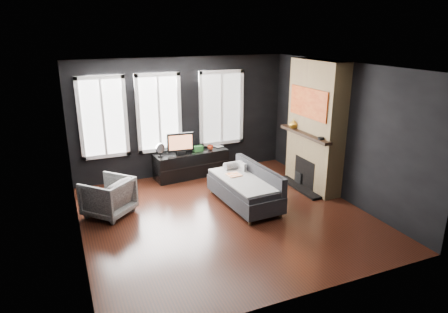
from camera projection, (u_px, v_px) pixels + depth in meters
name	position (u px, v px, depth m)	size (l,w,h in m)	color
floor	(225.00, 216.00, 7.34)	(5.00, 5.00, 0.00)	black
ceiling	(226.00, 66.00, 6.51)	(5.00, 5.00, 0.00)	white
wall_back	(182.00, 117.00, 9.12)	(5.00, 0.02, 2.70)	black
wall_left	(73.00, 164.00, 6.00)	(0.02, 5.00, 2.70)	black
wall_right	(342.00, 132.00, 7.86)	(0.02, 5.00, 2.70)	black
windows	(161.00, 73.00, 8.60)	(4.00, 0.16, 1.76)	white
fireplace	(315.00, 126.00, 8.31)	(0.70, 1.62, 2.70)	#93724C
sofa	(244.00, 186.00, 7.73)	(0.88, 1.77, 0.76)	black
stripe_pillow	(242.00, 169.00, 8.15)	(0.07, 0.29, 0.29)	gray
armchair	(108.00, 195.00, 7.29)	(0.76, 0.71, 0.78)	white
media_console	(191.00, 164.00, 9.25)	(1.71, 0.53, 0.59)	black
monitor	(180.00, 142.00, 8.92)	(0.62, 0.13, 0.55)	black
desk_fan	(160.00, 150.00, 8.76)	(0.22, 0.22, 0.31)	#A4A4A4
mug	(210.00, 147.00, 9.30)	(0.13, 0.10, 0.13)	red
book	(214.00, 142.00, 9.47)	(0.18, 0.02, 0.25)	#C2AB95
storage_box	(198.00, 148.00, 9.20)	(0.22, 0.14, 0.12)	#2D7832
mantel_vase	(293.00, 124.00, 8.62)	(0.19, 0.20, 0.19)	gold
mantel_clock	(321.00, 138.00, 7.77)	(0.12, 0.12, 0.04)	black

